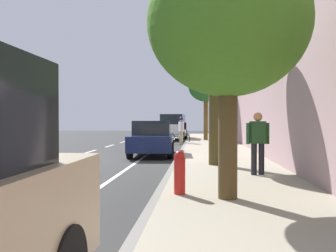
% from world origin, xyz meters
% --- Properties ---
extents(ground, '(76.35, 76.35, 0.00)m').
position_xyz_m(ground, '(0.00, 0.00, 0.00)').
color(ground, '#313131').
extents(sidewalk, '(3.27, 47.72, 0.12)m').
position_xyz_m(sidewalk, '(3.32, 0.00, 0.06)').
color(sidewalk, '#A29984').
rests_on(sidewalk, ground).
extents(curb_edge, '(0.16, 47.72, 0.12)m').
position_xyz_m(curb_edge, '(1.61, 0.00, 0.06)').
color(curb_edge, gray).
rests_on(curb_edge, ground).
extents(lane_stripe_centre, '(0.14, 48.40, 0.01)m').
position_xyz_m(lane_stripe_centre, '(-2.87, 0.34, 0.00)').
color(lane_stripe_centre, white).
rests_on(lane_stripe_centre, ground).
extents(lane_stripe_bike_edge, '(0.12, 47.72, 0.01)m').
position_xyz_m(lane_stripe_bike_edge, '(0.14, 0.00, 0.00)').
color(lane_stripe_bike_edge, white).
rests_on(lane_stripe_bike_edge, ground).
extents(building_facade, '(0.50, 47.72, 6.73)m').
position_xyz_m(building_facade, '(5.21, 0.00, 3.36)').
color(building_facade, gray).
rests_on(building_facade, ground).
extents(parked_sedan_dark_blue_second, '(2.01, 4.48, 1.52)m').
position_xyz_m(parked_sedan_dark_blue_second, '(0.40, 0.74, 0.75)').
color(parked_sedan_dark_blue_second, navy).
rests_on(parked_sedan_dark_blue_second, ground).
extents(parked_suv_white_mid, '(2.11, 4.77, 1.99)m').
position_xyz_m(parked_suv_white_mid, '(0.45, 13.90, 1.03)').
color(parked_suv_white_mid, white).
rests_on(parked_suv_white_mid, ground).
extents(bicycle_at_curb, '(1.50, 0.91, 0.74)m').
position_xyz_m(bicycle_at_curb, '(1.15, 8.44, 0.36)').
color(bicycle_at_curb, black).
rests_on(bicycle_at_curb, ground).
extents(cyclist_with_backpack, '(0.51, 0.57, 1.75)m').
position_xyz_m(cyclist_with_backpack, '(1.37, 8.00, 1.07)').
color(cyclist_with_backpack, '#C6B284').
rests_on(cyclist_with_backpack, ground).
extents(street_tree_near_cyclist, '(2.95, 2.95, 4.55)m').
position_xyz_m(street_tree_near_cyclist, '(2.94, -8.72, 3.30)').
color(street_tree_near_cyclist, '#4F3D20').
rests_on(street_tree_near_cyclist, sidewalk).
extents(street_tree_mid_block, '(2.27, 2.27, 4.96)m').
position_xyz_m(street_tree_mid_block, '(2.94, -3.48, 3.79)').
color(street_tree_mid_block, '#4A3D1E').
rests_on(street_tree_mid_block, sidewalk).
extents(street_tree_far_end, '(2.49, 2.49, 4.92)m').
position_xyz_m(street_tree_far_end, '(2.94, 11.40, 3.90)').
color(street_tree_far_end, brown).
rests_on(street_tree_far_end, sidewalk).
extents(pedestrian_on_phone, '(0.61, 0.29, 1.63)m').
position_xyz_m(pedestrian_on_phone, '(3.95, -5.64, 1.04)').
color(pedestrian_on_phone, black).
rests_on(pedestrian_on_phone, sidewalk).
extents(fire_hydrant, '(0.22, 0.22, 0.84)m').
position_xyz_m(fire_hydrant, '(2.04, -8.38, 0.55)').
color(fire_hydrant, red).
rests_on(fire_hydrant, sidewalk).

